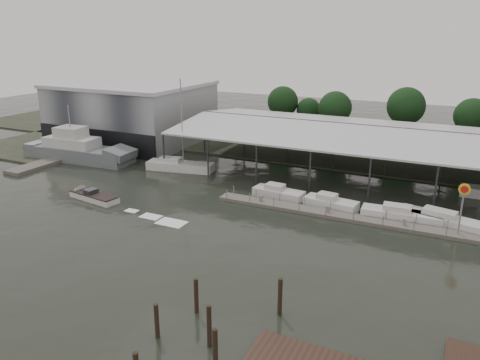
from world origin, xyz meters
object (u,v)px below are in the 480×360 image
at_px(white_sailboat, 179,166).
at_px(speedboat_underway, 91,196).
at_px(grey_trawler, 79,150).
at_px(shell_fuel_sign, 463,200).

relative_size(white_sailboat, speedboat_underway, 0.72).
height_order(grey_trawler, speedboat_underway, grey_trawler).
height_order(white_sailboat, speedboat_underway, white_sailboat).
bearing_deg(shell_fuel_sign, grey_trawler, 174.39).
bearing_deg(white_sailboat, speedboat_underway, -112.29).
xyz_separation_m(white_sailboat, speedboat_underway, (-2.95, -14.85, -0.26)).
height_order(shell_fuel_sign, grey_trawler, grey_trawler).
bearing_deg(grey_trawler, shell_fuel_sign, -9.36).
bearing_deg(speedboat_underway, grey_trawler, -33.44).
relative_size(grey_trawler, white_sailboat, 1.41).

